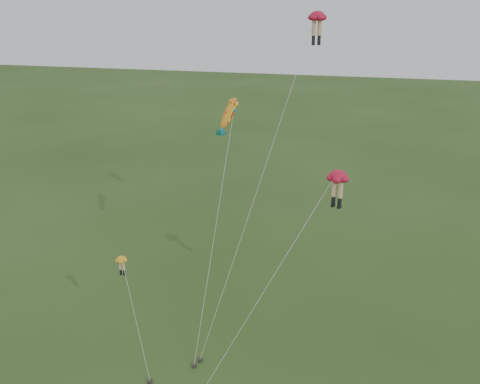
# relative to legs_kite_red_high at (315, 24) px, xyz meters

# --- Properties ---
(ground) EXTENTS (300.00, 300.00, 0.00)m
(ground) POSITION_rel_legs_kite_red_high_xyz_m (-5.90, -11.28, -23.87)
(ground) COLOR #274117
(ground) RESTS_ON ground
(legs_kite_red_high) EXTENTS (7.54, 12.45, 24.84)m
(legs_kite_red_high) POSITION_rel_legs_kite_red_high_xyz_m (0.00, 0.00, 0.00)
(legs_kite_red_high) COLOR red
(legs_kite_red_high) RESTS_ON ground
(legs_kite_red_mid) EXTENTS (9.14, 8.90, 14.55)m
(legs_kite_red_mid) POSITION_rel_legs_kite_red_high_xyz_m (2.69, -6.97, -10.09)
(legs_kite_red_mid) COLOR red
(legs_kite_red_mid) RESTS_ON ground
(legs_kite_yellow) EXTENTS (3.98, 4.47, 7.81)m
(legs_kite_yellow) POSITION_rel_legs_kite_red_high_xyz_m (-12.33, -10.63, -16.79)
(legs_kite_yellow) COLOR #F7AC1F
(legs_kite_yellow) RESTS_ON ground
(fish_kite) EXTENTS (1.83, 11.83, 18.39)m
(fish_kite) POSITION_rel_legs_kite_red_high_xyz_m (-6.47, -1.60, -7.02)
(fish_kite) COLOR yellow
(fish_kite) RESTS_ON ground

